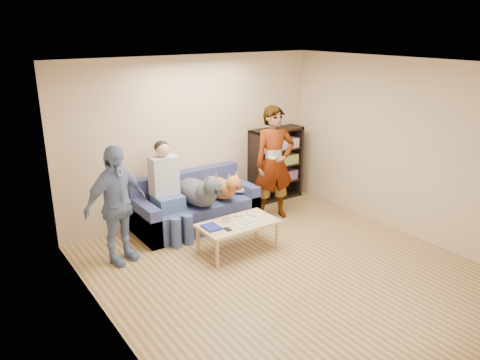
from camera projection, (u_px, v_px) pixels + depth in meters
ground at (294, 275)px, 5.94m from camera, size 5.00×5.00×0.00m
ceiling at (302, 66)px, 5.12m from camera, size 5.00×5.00×0.00m
wall_back at (194, 138)px, 7.48m from camera, size 4.50×0.00×4.50m
wall_left at (113, 221)px, 4.32m from camera, size 0.00×5.00×5.00m
wall_right at (415, 151)px, 6.74m from camera, size 0.00×5.00×5.00m
blanket at (241, 188)px, 7.63m from camera, size 0.36×0.31×0.13m
person_standing_right at (274, 163)px, 7.48m from camera, size 0.76×0.60×1.84m
person_standing_left at (116, 205)px, 6.06m from camera, size 1.01×0.65×1.60m
held_controller at (272, 158)px, 7.17m from camera, size 0.05×0.13×0.03m
notebook_blue at (211, 227)px, 6.30m from camera, size 0.20×0.26×0.03m
papers at (245, 224)px, 6.43m from camera, size 0.26×0.20×0.02m
magazine at (246, 222)px, 6.46m from camera, size 0.22×0.17×0.01m
camera_silver at (226, 220)px, 6.50m from camera, size 0.11×0.06×0.05m
controller_a at (250, 215)px, 6.71m from camera, size 0.04×0.13×0.03m
controller_b at (258, 215)px, 6.69m from camera, size 0.09×0.06×0.03m
headphone_cup_a at (250, 219)px, 6.57m from camera, size 0.07×0.07×0.02m
headphone_cup_b at (247, 217)px, 6.63m from camera, size 0.07×0.07×0.02m
pen_orange at (243, 226)px, 6.34m from camera, size 0.13×0.06×0.01m
pen_black at (238, 216)px, 6.69m from camera, size 0.13×0.08×0.01m
wallet at (228, 229)px, 6.25m from camera, size 0.07×0.12×0.02m
sofa at (195, 208)px, 7.35m from camera, size 1.90×0.85×0.82m
person_seated at (167, 187)px, 6.83m from camera, size 0.40×0.73×1.47m
dog_gray at (199, 191)px, 7.01m from camera, size 0.43×1.26×0.63m
dog_tan at (221, 187)px, 7.31m from camera, size 0.37×1.14×0.53m
coffee_table at (238, 226)px, 6.50m from camera, size 1.10×0.60×0.42m
bookshelf at (275, 163)px, 8.38m from camera, size 1.00×0.34×1.30m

